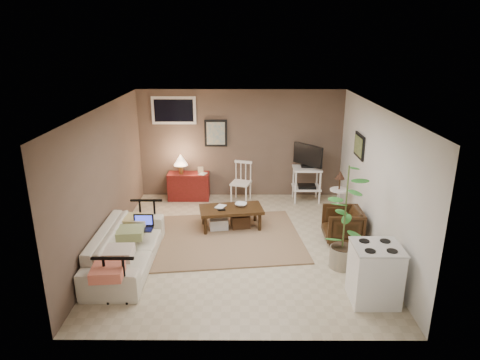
{
  "coord_description": "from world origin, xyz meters",
  "views": [
    {
      "loc": [
        0.02,
        -6.75,
        3.45
      ],
      "look_at": [
        -0.01,
        0.35,
        1.08
      ],
      "focal_mm": 32.0,
      "sensor_mm": 36.0,
      "label": 1
    }
  ],
  "objects_px": {
    "coffee_table": "(231,216)",
    "tv_stand": "(307,172)",
    "red_console": "(188,184)",
    "spindle_chair": "(241,183)",
    "stove": "(375,273)",
    "armchair": "(343,223)",
    "sofa": "(125,241)",
    "potted_plant": "(345,214)",
    "side_table": "(339,189)"
  },
  "relations": [
    {
      "from": "side_table",
      "to": "red_console",
      "type": "bearing_deg",
      "value": 162.81
    },
    {
      "from": "coffee_table",
      "to": "tv_stand",
      "type": "height_order",
      "value": "tv_stand"
    },
    {
      "from": "armchair",
      "to": "sofa",
      "type": "bearing_deg",
      "value": -75.29
    },
    {
      "from": "spindle_chair",
      "to": "sofa",
      "type": "bearing_deg",
      "value": -122.33
    },
    {
      "from": "coffee_table",
      "to": "red_console",
      "type": "distance_m",
      "value": 1.85
    },
    {
      "from": "spindle_chair",
      "to": "potted_plant",
      "type": "height_order",
      "value": "potted_plant"
    },
    {
      "from": "sofa",
      "to": "tv_stand",
      "type": "relative_size",
      "value": 1.68
    },
    {
      "from": "coffee_table",
      "to": "red_console",
      "type": "xyz_separation_m",
      "value": [
        -0.99,
        1.56,
        0.11
      ]
    },
    {
      "from": "side_table",
      "to": "potted_plant",
      "type": "xyz_separation_m",
      "value": [
        -0.37,
        -2.02,
        0.31
      ]
    },
    {
      "from": "spindle_chair",
      "to": "tv_stand",
      "type": "distance_m",
      "value": 1.46
    },
    {
      "from": "sofa",
      "to": "side_table",
      "type": "height_order",
      "value": "side_table"
    },
    {
      "from": "sofa",
      "to": "side_table",
      "type": "relative_size",
      "value": 2.23
    },
    {
      "from": "potted_plant",
      "to": "side_table",
      "type": "bearing_deg",
      "value": 79.67
    },
    {
      "from": "red_console",
      "to": "spindle_chair",
      "type": "relative_size",
      "value": 1.19
    },
    {
      "from": "coffee_table",
      "to": "side_table",
      "type": "relative_size",
      "value": 1.3
    },
    {
      "from": "tv_stand",
      "to": "armchair",
      "type": "relative_size",
      "value": 1.95
    },
    {
      "from": "spindle_chair",
      "to": "stove",
      "type": "xyz_separation_m",
      "value": [
        1.82,
        -3.79,
        0.0
      ]
    },
    {
      "from": "tv_stand",
      "to": "spindle_chair",
      "type": "bearing_deg",
      "value": 179.87
    },
    {
      "from": "spindle_chair",
      "to": "stove",
      "type": "distance_m",
      "value": 4.2
    },
    {
      "from": "coffee_table",
      "to": "side_table",
      "type": "bearing_deg",
      "value": 15.42
    },
    {
      "from": "red_console",
      "to": "armchair",
      "type": "relative_size",
      "value": 1.59
    },
    {
      "from": "sofa",
      "to": "spindle_chair",
      "type": "xyz_separation_m",
      "value": [
        1.81,
        2.86,
        -0.01
      ]
    },
    {
      "from": "tv_stand",
      "to": "armchair",
      "type": "distance_m",
      "value": 2.01
    },
    {
      "from": "coffee_table",
      "to": "sofa",
      "type": "height_order",
      "value": "sofa"
    },
    {
      "from": "coffee_table",
      "to": "tv_stand",
      "type": "relative_size",
      "value": 0.98
    },
    {
      "from": "sofa",
      "to": "red_console",
      "type": "bearing_deg",
      "value": -11.98
    },
    {
      "from": "red_console",
      "to": "side_table",
      "type": "relative_size",
      "value": 1.08
    },
    {
      "from": "coffee_table",
      "to": "spindle_chair",
      "type": "bearing_deg",
      "value": 82.46
    },
    {
      "from": "armchair",
      "to": "potted_plant",
      "type": "height_order",
      "value": "potted_plant"
    },
    {
      "from": "spindle_chair",
      "to": "side_table",
      "type": "xyz_separation_m",
      "value": [
        1.95,
        -0.87,
        0.18
      ]
    },
    {
      "from": "spindle_chair",
      "to": "stove",
      "type": "relative_size",
      "value": 1.05
    },
    {
      "from": "sofa",
      "to": "stove",
      "type": "xyz_separation_m",
      "value": [
        3.63,
        -0.93,
        -0.0
      ]
    },
    {
      "from": "spindle_chair",
      "to": "armchair",
      "type": "distance_m",
      "value": 2.65
    },
    {
      "from": "sofa",
      "to": "potted_plant",
      "type": "xyz_separation_m",
      "value": [
        3.39,
        -0.03,
        0.48
      ]
    },
    {
      "from": "red_console",
      "to": "spindle_chair",
      "type": "distance_m",
      "value": 1.19
    },
    {
      "from": "sofa",
      "to": "side_table",
      "type": "distance_m",
      "value": 4.26
    },
    {
      "from": "sofa",
      "to": "armchair",
      "type": "distance_m",
      "value": 3.72
    },
    {
      "from": "side_table",
      "to": "armchair",
      "type": "xyz_separation_m",
      "value": [
        -0.15,
        -1.07,
        -0.27
      ]
    },
    {
      "from": "sofa",
      "to": "stove",
      "type": "distance_m",
      "value": 3.74
    },
    {
      "from": "sofa",
      "to": "tv_stand",
      "type": "bearing_deg",
      "value": -48.68
    },
    {
      "from": "coffee_table",
      "to": "armchair",
      "type": "relative_size",
      "value": 1.9
    },
    {
      "from": "armchair",
      "to": "stove",
      "type": "bearing_deg",
      "value": 1.08
    },
    {
      "from": "potted_plant",
      "to": "red_console",
      "type": "bearing_deg",
      "value": 132.82
    },
    {
      "from": "armchair",
      "to": "tv_stand",
      "type": "bearing_deg",
      "value": -168.83
    },
    {
      "from": "red_console",
      "to": "stove",
      "type": "distance_m",
      "value": 4.91
    },
    {
      "from": "sofa",
      "to": "armchair",
      "type": "bearing_deg",
      "value": -75.84
    },
    {
      "from": "tv_stand",
      "to": "stove",
      "type": "bearing_deg",
      "value": -84.24
    },
    {
      "from": "coffee_table",
      "to": "side_table",
      "type": "height_order",
      "value": "side_table"
    },
    {
      "from": "sofa",
      "to": "potted_plant",
      "type": "height_order",
      "value": "potted_plant"
    },
    {
      "from": "coffee_table",
      "to": "sofa",
      "type": "bearing_deg",
      "value": -139.24
    }
  ]
}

